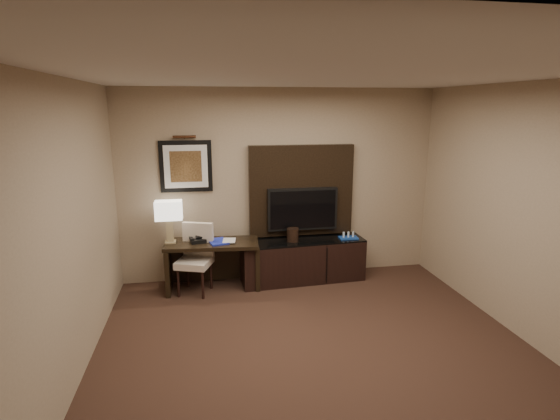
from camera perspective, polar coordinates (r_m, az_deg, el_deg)
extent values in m
cube|color=#311D16|center=(4.45, 5.91, -20.12)|extent=(4.50, 5.00, 0.01)
cube|color=silver|center=(3.72, 6.96, 17.21)|extent=(4.50, 5.00, 0.01)
cube|color=gray|center=(6.25, -0.03, 3.30)|extent=(4.50, 0.01, 2.70)
cube|color=gray|center=(3.91, -27.28, -4.45)|extent=(0.01, 5.00, 2.70)
cube|color=gray|center=(4.98, 32.09, -1.40)|extent=(0.01, 5.00, 2.70)
cube|color=black|center=(6.07, -8.78, -7.12)|extent=(1.28, 0.63, 0.66)
cube|color=black|center=(6.29, 2.96, -6.56)|extent=(1.77, 0.59, 0.60)
cube|color=black|center=(6.26, 2.78, 2.56)|extent=(1.50, 0.12, 1.30)
cube|color=black|center=(6.22, 2.95, 0.13)|extent=(1.00, 0.08, 0.60)
cube|color=black|center=(6.09, -12.18, 5.60)|extent=(0.70, 0.04, 0.70)
cylinder|color=#422415|center=(6.01, -12.38, 9.32)|extent=(0.04, 0.04, 0.30)
cube|color=#1927A8|center=(5.94, -8.10, -4.10)|extent=(0.30, 0.36, 0.02)
imported|color=gray|center=(5.92, -7.52, -3.06)|extent=(0.17, 0.04, 0.23)
cylinder|color=black|center=(6.11, 1.66, -3.26)|extent=(0.19, 0.19, 0.19)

